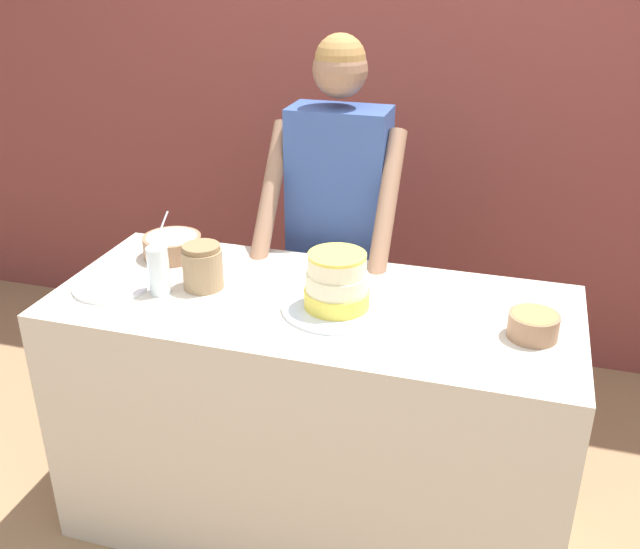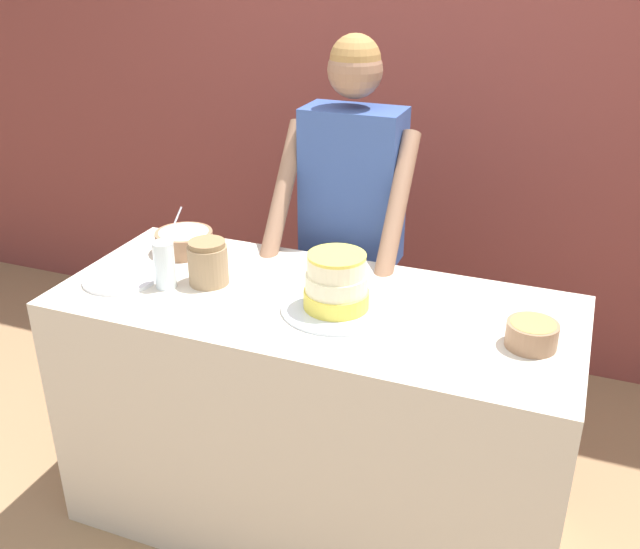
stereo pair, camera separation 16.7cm
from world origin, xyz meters
TOP-DOWN VIEW (x-y plane):
  - wall_back at (0.00, 1.73)m, footprint 10.00×0.05m
  - counter at (0.00, 0.35)m, footprint 1.66×0.70m
  - person_baker at (-0.07, 0.91)m, footprint 0.50×0.45m
  - cake at (0.09, 0.32)m, footprint 0.34×0.34m
  - frosting_bowl_white at (-0.58, 0.54)m, footprint 0.21×0.21m
  - frosting_bowl_olive at (0.67, 0.31)m, footprint 0.14×0.14m
  - drinking_glass at (-0.49, 0.26)m, footprint 0.07×0.07m
  - ceramic_plate at (-0.66, 0.25)m, footprint 0.25×0.25m
  - stoneware_jar at (-0.37, 0.34)m, footprint 0.13×0.13m

SIDE VIEW (x-z plane):
  - counter at x=0.00m, z-range 0.00..0.89m
  - ceramic_plate at x=-0.66m, z-range 0.89..0.90m
  - frosting_bowl_olive at x=0.67m, z-range 0.89..0.97m
  - frosting_bowl_white at x=-0.58m, z-range 0.86..1.01m
  - stoneware_jar at x=-0.37m, z-range 0.89..1.04m
  - cake at x=0.09m, z-range 0.88..1.06m
  - drinking_glass at x=-0.49m, z-range 0.89..1.05m
  - person_baker at x=-0.07m, z-range 0.18..1.81m
  - wall_back at x=0.00m, z-range 0.00..2.60m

